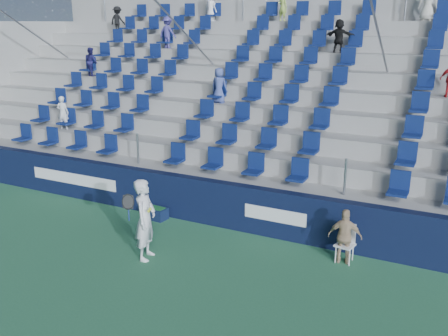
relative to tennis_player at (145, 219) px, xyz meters
name	(u,v)px	position (x,y,z in m)	size (l,w,h in m)	color
ground	(155,278)	(0.69, -0.70, -0.94)	(70.00, 70.00, 0.00)	#30714A
sponsor_wall	(223,204)	(0.70, 2.45, -0.33)	(24.00, 0.32, 1.20)	black
grandstand	(292,115)	(0.69, 7.55, 1.20)	(24.00, 8.17, 6.63)	#979692
tennis_player	(145,219)	(0.00, 0.00, 0.00)	(0.70, 0.77, 1.87)	silver
line_judge_chair	(346,240)	(4.03, 1.94, -0.44)	(0.44, 0.45, 0.87)	white
line_judge	(345,236)	(4.03, 1.80, -0.31)	(0.74, 0.31, 1.26)	tan
ball_bin	(156,213)	(-1.15, 2.05, -0.76)	(0.60, 0.42, 0.32)	#0F1B3A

